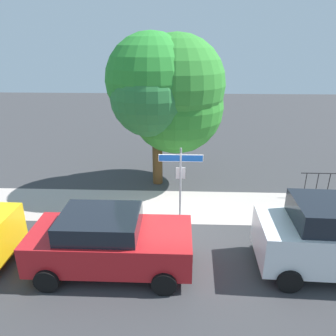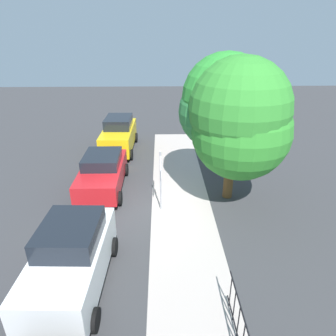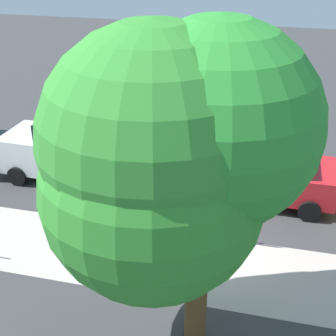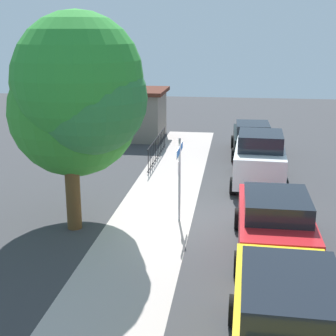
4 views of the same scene
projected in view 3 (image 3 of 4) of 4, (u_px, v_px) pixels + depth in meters
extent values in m
plane|color=#38383A|center=(185.00, 233.00, 12.78)|extent=(60.00, 60.00, 0.00)
cube|color=#B2A59D|center=(99.00, 251.00, 12.08)|extent=(24.00, 2.60, 0.00)
cylinder|color=#9EA0A5|center=(179.00, 199.00, 11.83)|extent=(0.07, 0.07, 2.66)
cube|color=#144799|center=(180.00, 165.00, 11.38)|extent=(1.47, 0.02, 0.22)
cube|color=white|center=(180.00, 164.00, 11.38)|extent=(1.50, 0.02, 0.25)
cube|color=silver|center=(179.00, 184.00, 11.62)|extent=(0.32, 0.02, 0.42)
cylinder|color=brown|center=(196.00, 291.00, 9.04)|extent=(0.44, 0.44, 2.41)
sphere|color=#2C8E30|center=(215.00, 125.00, 7.78)|extent=(3.60, 3.60, 3.60)
sphere|color=#2D7B3A|center=(218.00, 147.00, 8.36)|extent=(3.11, 3.11, 3.11)
sphere|color=#32892F|center=(154.00, 138.00, 7.78)|extent=(3.92, 3.92, 3.92)
sphere|color=#318A2C|center=(153.00, 190.00, 8.07)|extent=(3.93, 3.93, 3.93)
cube|color=red|center=(260.00, 176.00, 14.09)|extent=(4.37, 1.89, 0.89)
cube|color=black|center=(271.00, 156.00, 13.72)|extent=(2.10, 1.65, 0.51)
cylinder|color=black|center=(205.00, 198.00, 13.80)|extent=(0.64, 0.22, 0.64)
cylinder|color=black|center=(215.00, 169.00, 15.41)|extent=(0.64, 0.22, 0.64)
cylinder|color=black|center=(309.00, 211.00, 13.19)|extent=(0.64, 0.22, 0.64)
cylinder|color=black|center=(308.00, 179.00, 14.80)|extent=(0.64, 0.22, 0.64)
cube|color=silver|center=(69.00, 153.00, 15.18)|extent=(4.28, 2.00, 1.15)
cube|color=black|center=(74.00, 129.00, 14.71)|extent=(2.08, 1.70, 0.62)
cylinder|color=black|center=(17.00, 176.00, 15.01)|extent=(0.65, 0.24, 0.64)
cylinder|color=black|center=(46.00, 152.00, 16.58)|extent=(0.65, 0.24, 0.64)
cylinder|color=black|center=(100.00, 188.00, 14.31)|extent=(0.65, 0.24, 0.64)
cylinder|color=black|center=(122.00, 162.00, 15.89)|extent=(0.65, 0.24, 0.64)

